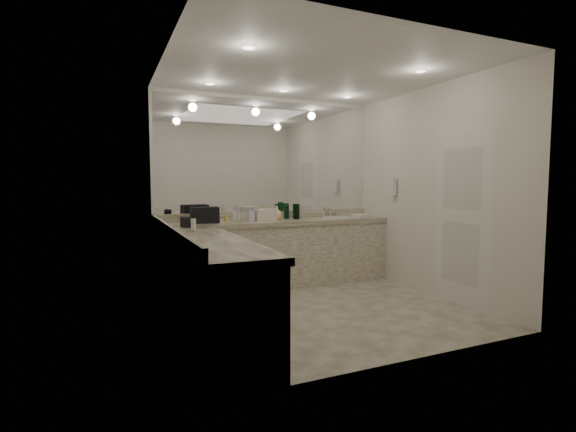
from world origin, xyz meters
name	(u,v)px	position (x,y,z in m)	size (l,w,h in m)	color
floor	(317,309)	(0.00, 0.00, 0.00)	(3.20, 3.20, 0.00)	beige
ceiling	(319,71)	(0.00, 0.00, 2.60)	(3.20, 3.20, 0.00)	white
wall_back	(268,190)	(0.00, 1.50, 1.30)	(3.20, 0.02, 2.60)	silver
wall_left	(167,194)	(-1.60, 0.00, 1.30)	(0.02, 3.00, 2.60)	silver
wall_right	(431,191)	(1.60, 0.00, 1.30)	(0.02, 3.00, 2.60)	silver
vanity_back_base	(277,255)	(0.00, 1.20, 0.42)	(3.20, 0.60, 0.84)	silver
vanity_back_top	(277,222)	(0.00, 1.19, 0.87)	(3.20, 0.64, 0.06)	beige
vanity_left_base	(208,290)	(-1.30, -0.30, 0.42)	(0.60, 2.40, 0.84)	silver
vanity_left_top	(208,242)	(-1.29, -0.30, 0.87)	(0.64, 2.42, 0.06)	beige
backsplash_back	(269,215)	(0.00, 1.48, 0.95)	(3.20, 0.04, 0.10)	beige
backsplash_left	(170,231)	(-1.58, 0.00, 0.95)	(0.04, 3.00, 0.10)	beige
mirror_back	(269,157)	(0.00, 1.49, 1.77)	(3.12, 0.01, 1.55)	white
mirror_left	(167,143)	(-1.59, 0.00, 1.77)	(0.01, 2.92, 1.55)	white
sink	(337,218)	(0.95, 1.20, 0.90)	(0.44, 0.44, 0.03)	white
faucet	(330,212)	(0.95, 1.41, 0.97)	(0.24, 0.16, 0.14)	silver
wall_phone	(393,187)	(1.56, 0.70, 1.35)	(0.06, 0.10, 0.24)	white
door	(461,214)	(1.59, -0.50, 1.05)	(0.02, 0.82, 2.10)	white
black_toiletry_bag	(204,215)	(-0.99, 1.18, 1.00)	(0.35, 0.22, 0.20)	black
black_bag_spill	(186,223)	(-1.30, 0.74, 0.95)	(0.09, 0.20, 0.11)	black
cream_cosmetic_case	(265,215)	(-0.17, 1.18, 0.98)	(0.28, 0.17, 0.16)	silver
hand_towel	(361,216)	(1.32, 1.13, 0.92)	(0.25, 0.16, 0.04)	white
lotion_left	(193,225)	(-1.30, 0.31, 0.96)	(0.05, 0.05, 0.12)	white
soap_bottle_a	(234,214)	(-0.59, 1.22, 0.99)	(0.07, 0.07, 0.18)	silver
soap_bottle_b	(250,214)	(-0.39, 1.16, 0.99)	(0.08, 0.09, 0.19)	silver
soap_bottle_c	(276,213)	(0.01, 1.23, 1.00)	(0.15, 0.15, 0.19)	#FCE58B
green_bottle_0	(297,212)	(0.34, 1.26, 1.00)	(0.07, 0.07, 0.20)	#104B24
green_bottle_1	(296,211)	(0.29, 1.20, 1.01)	(0.07, 0.07, 0.22)	#104B24
green_bottle_2	(287,212)	(0.20, 1.31, 1.00)	(0.07, 0.07, 0.19)	#104B24
green_bottle_3	(295,211)	(0.34, 1.35, 1.00)	(0.06, 0.06, 0.20)	#104B24
amenity_bottle_0	(200,219)	(-1.06, 1.13, 0.95)	(0.04, 0.04, 0.10)	#E57F66
amenity_bottle_1	(238,219)	(-0.54, 1.22, 0.94)	(0.04, 0.04, 0.07)	silver
amenity_bottle_2	(256,216)	(-0.30, 1.20, 0.97)	(0.06, 0.06, 0.14)	silver
amenity_bottle_3	(226,219)	(-0.70, 1.25, 0.94)	(0.04, 0.04, 0.07)	#F2D84C
amenity_bottle_4	(191,217)	(-1.14, 1.28, 0.97)	(0.04, 0.04, 0.14)	#9966B2
amenity_bottle_5	(262,215)	(-0.22, 1.20, 0.97)	(0.04, 0.04, 0.14)	#E0B28C
amenity_bottle_6	(215,218)	(-0.86, 1.16, 0.96)	(0.04, 0.04, 0.13)	#E57F66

